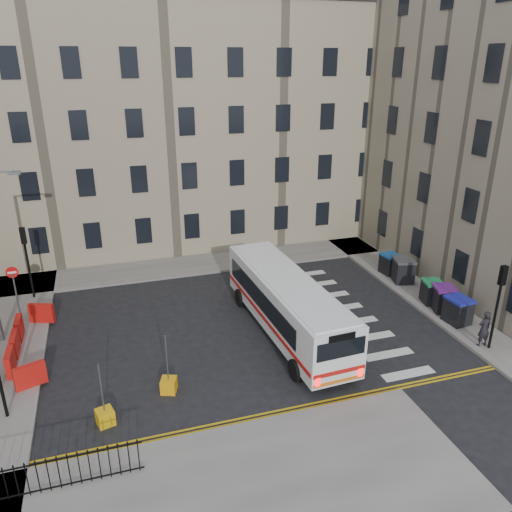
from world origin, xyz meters
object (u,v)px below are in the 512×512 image
wheelie_bin_e (390,264)px  pedestrian (484,329)px  bollard_yellow (169,385)px  wheelie_bin_d (403,270)px  wheelie_bin_b (444,299)px  wheelie_bin_a (458,310)px  bollard_chevron (105,417)px  wheelie_bin_c (432,292)px  bus (286,302)px

wheelie_bin_e → pedestrian: 8.73m
wheelie_bin_e → bollard_yellow: bearing=-160.8°
wheelie_bin_d → wheelie_bin_e: size_ratio=1.24×
bollard_yellow → wheelie_bin_b: bearing=9.4°
wheelie_bin_a → bollard_chevron: (-17.22, -2.35, -0.53)m
wheelie_bin_e → wheelie_bin_c: bearing=-97.7°
wheelie_bin_d → bus: bearing=-143.7°
pedestrian → bollard_chevron: (-16.89, -0.14, -0.73)m
wheelie_bin_c → wheelie_bin_e: bearing=103.2°
wheelie_bin_c → bollard_chevron: bearing=-152.1°
bollard_yellow → bollard_chevron: 2.80m
wheelie_bin_c → wheelie_bin_e: size_ratio=1.06×
wheelie_bin_a → bollard_chevron: size_ratio=2.24×
wheelie_bin_c → bollard_chevron: (-17.35, -4.65, -0.48)m
bus → pedestrian: 9.18m
wheelie_bin_d → pedestrian: bearing=-78.5°
wheelie_bin_c → bollard_yellow: 15.23m
pedestrian → bollard_yellow: size_ratio=2.94×
pedestrian → bollard_chevron: size_ratio=2.94×
bus → pedestrian: bearing=-29.4°
pedestrian → wheelie_bin_e: bearing=-91.6°
pedestrian → bollard_yellow: bearing=-3.1°
wheelie_bin_d → bollard_chevron: (-17.40, -7.55, -0.57)m
pedestrian → wheelie_bin_c: bearing=-94.6°
wheelie_bin_a → wheelie_bin_d: bearing=82.3°
wheelie_bin_b → bollard_yellow: (-14.84, -2.45, -0.53)m
wheelie_bin_c → wheelie_bin_a: bearing=-80.5°
bus → bollard_yellow: bearing=-157.1°
wheelie_bin_c → wheelie_bin_e: wheelie_bin_c is taller
bollard_chevron → wheelie_bin_c: bearing=15.0°
bollard_chevron → pedestrian: bearing=0.5°
bus → wheelie_bin_d: bearing=17.9°
wheelie_bin_d → pedestrian: 7.42m
wheelie_bin_a → wheelie_bin_c: 2.31m
wheelie_bin_c → bollard_yellow: size_ratio=2.21×
wheelie_bin_b → pedestrian: 3.57m
wheelie_bin_a → pedestrian: pedestrian is taller
wheelie_bin_c → bollard_yellow: bearing=-154.1°
bus → bollard_yellow: size_ratio=17.82×
wheelie_bin_c → bollard_yellow: (-14.83, -3.42, -0.48)m
wheelie_bin_b → wheelie_bin_d: (0.04, 3.87, 0.04)m
bus → bollard_yellow: (-6.17, -3.00, -1.36)m
bus → wheelie_bin_b: (8.67, -0.55, -0.83)m
bus → wheelie_bin_b: 8.73m
bus → wheelie_bin_a: bearing=-15.4°
wheelie_bin_b → bollard_yellow: 15.05m
wheelie_bin_b → pedestrian: bearing=-80.8°
pedestrian → bollard_chevron: 16.91m
wheelie_bin_a → wheelie_bin_d: wheelie_bin_d is taller
wheelie_bin_c → bollard_chevron: wheelie_bin_c is taller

